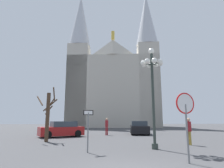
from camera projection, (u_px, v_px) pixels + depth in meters
cathedral at (114, 83)px, 41.96m from camera, size 19.86×13.16×29.83m
stop_sign at (186, 112)px, 7.65m from camera, size 0.84×0.24×2.72m
one_way_arrow_sign at (88, 126)px, 9.89m from camera, size 0.51×0.28×2.13m
street_lamp at (152, 78)px, 11.50m from camera, size 1.39×1.39×5.96m
bare_tree at (48, 114)px, 14.66m from camera, size 1.56×1.56×4.09m
parked_car_near_black at (139, 128)px, 21.65m from camera, size 2.53×4.75×1.44m
parked_car_far_red at (62, 129)px, 18.21m from camera, size 4.38×3.30×1.45m
pedestrian_walking at (189, 128)px, 12.65m from camera, size 0.32×0.32×1.74m
pedestrian_standing at (107, 125)px, 20.18m from camera, size 0.32×0.32×1.77m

